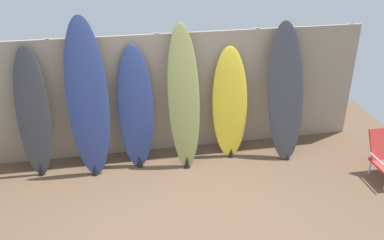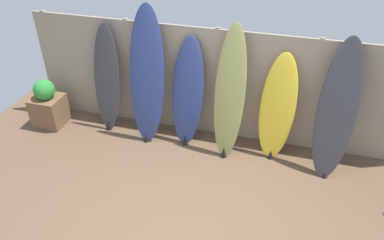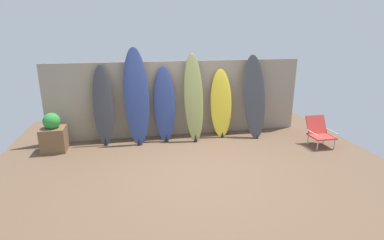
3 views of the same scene
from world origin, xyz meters
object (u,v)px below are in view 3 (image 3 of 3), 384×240
at_px(surfboard_charcoal_0, 103,106).
at_px(planter_box, 53,134).
at_px(surfboard_navy_2, 165,105).
at_px(surfboard_olive_3, 194,98).
at_px(surfboard_charcoal_5, 254,97).
at_px(beach_chair, 319,131).
at_px(surfboard_yellow_4, 221,104).
at_px(surfboard_navy_1, 137,97).

relative_size(surfboard_charcoal_0, planter_box, 2.12).
distance_m(surfboard_navy_2, surfboard_olive_3, 0.69).
distance_m(surfboard_charcoal_5, beach_chair, 1.64).
distance_m(beach_chair, planter_box, 5.81).
xyz_separation_m(surfboard_yellow_4, planter_box, (-3.77, -0.24, -0.44)).
bearing_deg(beach_chair, surfboard_yellow_4, 157.02).
distance_m(surfboard_navy_1, surfboard_yellow_4, 2.00).
bearing_deg(surfboard_olive_3, surfboard_navy_2, 170.91).
height_order(surfboard_charcoal_5, planter_box, surfboard_charcoal_5).
bearing_deg(planter_box, surfboard_navy_2, 5.44).
relative_size(surfboard_navy_1, surfboard_navy_2, 1.25).
height_order(surfboard_charcoal_0, surfboard_navy_2, surfboard_charcoal_0).
relative_size(surfboard_yellow_4, surfboard_charcoal_5, 0.83).
bearing_deg(planter_box, surfboard_navy_1, 4.92).
bearing_deg(surfboard_charcoal_5, surfboard_navy_1, 179.19).
bearing_deg(surfboard_navy_2, beach_chair, -17.28).
distance_m(surfboard_navy_1, beach_chair, 4.15).
distance_m(surfboard_yellow_4, planter_box, 3.80).
bearing_deg(surfboard_yellow_4, planter_box, -176.33).
xyz_separation_m(surfboard_olive_3, surfboard_charcoal_5, (1.48, -0.01, -0.03)).
bearing_deg(surfboard_navy_1, planter_box, -175.08).
distance_m(surfboard_navy_2, surfboard_yellow_4, 1.36).
bearing_deg(surfboard_navy_1, surfboard_charcoal_0, 173.18).
bearing_deg(surfboard_charcoal_0, surfboard_olive_3, -3.35).
relative_size(surfboard_charcoal_5, beach_chair, 3.08).
bearing_deg(surfboard_navy_2, surfboard_navy_1, -173.07).
xyz_separation_m(surfboard_navy_2, beach_chair, (3.34, -1.04, -0.53)).
relative_size(surfboard_navy_2, surfboard_charcoal_5, 0.88).
bearing_deg(surfboard_yellow_4, surfboard_olive_3, -170.29).
bearing_deg(surfboard_yellow_4, surfboard_charcoal_5, -9.18).
bearing_deg(surfboard_yellow_4, surfboard_navy_1, -177.45).
bearing_deg(surfboard_navy_2, planter_box, -174.56).
height_order(surfboard_charcoal_0, surfboard_olive_3, surfboard_olive_3).
height_order(beach_chair, planter_box, planter_box).
bearing_deg(beach_chair, surfboard_olive_3, 165.77).
bearing_deg(surfboard_navy_1, surfboard_navy_2, 6.93).
bearing_deg(surfboard_olive_3, surfboard_yellow_4, 9.71).
height_order(surfboard_navy_1, surfboard_charcoal_5, surfboard_navy_1).
bearing_deg(surfboard_olive_3, beach_chair, -19.22).
relative_size(surfboard_olive_3, planter_box, 2.39).
height_order(surfboard_olive_3, planter_box, surfboard_olive_3).
xyz_separation_m(surfboard_navy_2, planter_box, (-2.41, -0.23, -0.48)).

